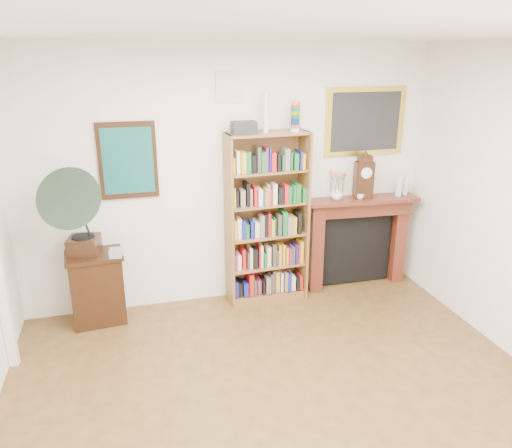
{
  "coord_description": "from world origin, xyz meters",
  "views": [
    {
      "loc": [
        -1.09,
        -2.63,
        2.69
      ],
      "look_at": [
        0.05,
        1.6,
        1.17
      ],
      "focal_mm": 35.0,
      "sensor_mm": 36.0,
      "label": 1
    }
  ],
  "objects_px": {
    "bookshelf": "(267,210)",
    "fireplace": "(357,234)",
    "gramophone": "(78,207)",
    "mantel_clock": "(364,178)",
    "flower_vase": "(337,194)",
    "bottle_right": "(406,186)",
    "teacup": "(360,196)",
    "side_cabinet": "(97,288)",
    "bottle_left": "(399,186)",
    "cd_stack": "(116,253)"
  },
  "relations": [
    {
      "from": "bookshelf",
      "to": "fireplace",
      "type": "distance_m",
      "value": 1.22
    },
    {
      "from": "fireplace",
      "to": "gramophone",
      "type": "distance_m",
      "value": 3.14
    },
    {
      "from": "mantel_clock",
      "to": "fireplace",
      "type": "bearing_deg",
      "value": 100.99
    },
    {
      "from": "flower_vase",
      "to": "bottle_right",
      "type": "distance_m",
      "value": 0.86
    },
    {
      "from": "bottle_right",
      "to": "bookshelf",
      "type": "bearing_deg",
      "value": -179.05
    },
    {
      "from": "flower_vase",
      "to": "teacup",
      "type": "distance_m",
      "value": 0.27
    },
    {
      "from": "side_cabinet",
      "to": "bottle_left",
      "type": "xyz_separation_m",
      "value": [
        3.42,
        0.04,
        0.84
      ]
    },
    {
      "from": "gramophone",
      "to": "mantel_clock",
      "type": "bearing_deg",
      "value": 14.94
    },
    {
      "from": "cd_stack",
      "to": "flower_vase",
      "type": "xyz_separation_m",
      "value": [
        2.45,
        0.23,
        0.37
      ]
    },
    {
      "from": "flower_vase",
      "to": "bottle_right",
      "type": "bearing_deg",
      "value": -1.17
    },
    {
      "from": "bookshelf",
      "to": "cd_stack",
      "type": "height_order",
      "value": "bookshelf"
    },
    {
      "from": "gramophone",
      "to": "bookshelf",
      "type": "bearing_deg",
      "value": 16.54
    },
    {
      "from": "bottle_left",
      "to": "teacup",
      "type": "bearing_deg",
      "value": -179.23
    },
    {
      "from": "flower_vase",
      "to": "fireplace",
      "type": "bearing_deg",
      "value": 6.34
    },
    {
      "from": "cd_stack",
      "to": "side_cabinet",
      "type": "bearing_deg",
      "value": 148.39
    },
    {
      "from": "teacup",
      "to": "bottle_left",
      "type": "bearing_deg",
      "value": 0.77
    },
    {
      "from": "mantel_clock",
      "to": "gramophone",
      "type": "bearing_deg",
      "value": -167.07
    },
    {
      "from": "gramophone",
      "to": "mantel_clock",
      "type": "relative_size",
      "value": 1.94
    },
    {
      "from": "teacup",
      "to": "bookshelf",
      "type": "bearing_deg",
      "value": 179.49
    },
    {
      "from": "bookshelf",
      "to": "gramophone",
      "type": "height_order",
      "value": "bookshelf"
    },
    {
      "from": "fireplace",
      "to": "cd_stack",
      "type": "height_order",
      "value": "fireplace"
    },
    {
      "from": "bookshelf",
      "to": "bottle_right",
      "type": "height_order",
      "value": "bookshelf"
    },
    {
      "from": "mantel_clock",
      "to": "flower_vase",
      "type": "distance_m",
      "value": 0.35
    },
    {
      "from": "fireplace",
      "to": "bottle_right",
      "type": "height_order",
      "value": "bottle_right"
    },
    {
      "from": "mantel_clock",
      "to": "flower_vase",
      "type": "height_order",
      "value": "mantel_clock"
    },
    {
      "from": "teacup",
      "to": "bottle_left",
      "type": "xyz_separation_m",
      "value": [
        0.49,
        0.01,
        0.09
      ]
    },
    {
      "from": "gramophone",
      "to": "bottle_left",
      "type": "height_order",
      "value": "gramophone"
    },
    {
      "from": "side_cabinet",
      "to": "mantel_clock",
      "type": "distance_m",
      "value": 3.13
    },
    {
      "from": "side_cabinet",
      "to": "bookshelf",
      "type": "bearing_deg",
      "value": -3.75
    },
    {
      "from": "side_cabinet",
      "to": "flower_vase",
      "type": "relative_size",
      "value": 5.51
    },
    {
      "from": "gramophone",
      "to": "bottle_left",
      "type": "xyz_separation_m",
      "value": [
        3.5,
        0.18,
        -0.08
      ]
    },
    {
      "from": "mantel_clock",
      "to": "bottle_right",
      "type": "relative_size",
      "value": 2.44
    },
    {
      "from": "bottle_right",
      "to": "bottle_left",
      "type": "bearing_deg",
      "value": -163.66
    },
    {
      "from": "bookshelf",
      "to": "mantel_clock",
      "type": "relative_size",
      "value": 4.48
    },
    {
      "from": "cd_stack",
      "to": "bottle_left",
      "type": "relative_size",
      "value": 0.5
    },
    {
      "from": "bookshelf",
      "to": "fireplace",
      "type": "xyz_separation_m",
      "value": [
        1.14,
        0.08,
        -0.42
      ]
    },
    {
      "from": "side_cabinet",
      "to": "bottle_right",
      "type": "distance_m",
      "value": 3.62
    },
    {
      "from": "gramophone",
      "to": "teacup",
      "type": "distance_m",
      "value": 3.02
    },
    {
      "from": "bookshelf",
      "to": "bottle_right",
      "type": "distance_m",
      "value": 1.7
    },
    {
      "from": "flower_vase",
      "to": "mantel_clock",
      "type": "bearing_deg",
      "value": -4.24
    },
    {
      "from": "bookshelf",
      "to": "fireplace",
      "type": "relative_size",
      "value": 1.65
    },
    {
      "from": "bookshelf",
      "to": "bottle_right",
      "type": "bearing_deg",
      "value": -2.75
    },
    {
      "from": "bottle_left",
      "to": "bookshelf",
      "type": "bearing_deg",
      "value": 179.88
    },
    {
      "from": "fireplace",
      "to": "bookshelf",
      "type": "bearing_deg",
      "value": -172.15
    },
    {
      "from": "mantel_clock",
      "to": "flower_vase",
      "type": "bearing_deg",
      "value": -175.13
    },
    {
      "from": "side_cabinet",
      "to": "cd_stack",
      "type": "height_order",
      "value": "cd_stack"
    },
    {
      "from": "gramophone",
      "to": "flower_vase",
      "type": "height_order",
      "value": "gramophone"
    },
    {
      "from": "gramophone",
      "to": "cd_stack",
      "type": "distance_m",
      "value": 0.58
    },
    {
      "from": "mantel_clock",
      "to": "bottle_left",
      "type": "relative_size",
      "value": 2.04
    },
    {
      "from": "bottle_left",
      "to": "bottle_right",
      "type": "xyz_separation_m",
      "value": [
        0.11,
        0.03,
        -0.02
      ]
    }
  ]
}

